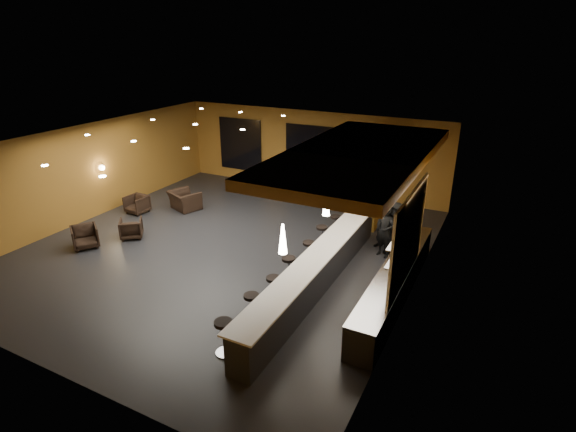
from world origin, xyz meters
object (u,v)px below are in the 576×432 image
at_px(bar_stool_3, 289,267).
at_px(armchair_b, 131,228).
at_px(bar_counter, 317,272).
at_px(staff_a, 385,232).
at_px(pendant_0, 283,239).
at_px(armchair_a, 85,237).
at_px(staff_b, 386,227).
at_px(bar_stool_5, 322,234).
at_px(bar_stool_6, 335,223).
at_px(column, 371,182).
at_px(bar_stool_1, 252,305).
at_px(pendant_2, 357,178).
at_px(bar_stool_0, 224,333).
at_px(armchair_c, 137,204).
at_px(staff_c, 394,228).
at_px(bar_stool_2, 273,286).
at_px(pendant_1, 326,203).
at_px(armchair_d, 185,200).
at_px(bar_stool_4, 309,250).
at_px(prep_counter, 395,283).

bearing_deg(bar_stool_3, armchair_b, 177.60).
relative_size(bar_counter, staff_a, 4.77).
distance_m(pendant_0, armchair_a, 8.08).
distance_m(staff_b, bar_stool_5, 2.08).
relative_size(staff_b, bar_stool_6, 2.16).
xyz_separation_m(staff_a, armchair_a, (-8.85, -3.79, -0.47)).
distance_m(armchair_b, bar_stool_3, 6.17).
height_order(column, armchair_a, column).
distance_m(armchair_a, bar_stool_5, 7.71).
height_order(staff_a, bar_stool_1, staff_a).
height_order(pendant_2, bar_stool_1, pendant_2).
xyz_separation_m(bar_stool_0, bar_stool_6, (-0.13, 6.91, -0.08)).
height_order(staff_b, bar_stool_3, staff_b).
distance_m(pendant_0, bar_stool_3, 2.79).
xyz_separation_m(column, armchair_c, (-8.47, -2.62, -1.40)).
distance_m(staff_c, bar_stool_5, 2.30).
distance_m(bar_stool_1, bar_stool_2, 0.99).
xyz_separation_m(pendant_0, bar_stool_1, (-0.77, -0.14, -1.85)).
relative_size(pendant_1, armchair_a, 0.88).
relative_size(pendant_2, bar_stool_5, 0.93).
xyz_separation_m(staff_a, armchair_d, (-8.16, 0.40, -0.47)).
distance_m(armchair_a, armchair_d, 4.25).
bearing_deg(bar_stool_4, bar_stool_2, -88.44).
distance_m(staff_c, bar_stool_6, 2.23).
xyz_separation_m(bar_stool_2, bar_stool_5, (-0.15, 3.54, -0.00)).
xyz_separation_m(bar_counter, armchair_b, (-6.99, 0.18, -0.17)).
distance_m(armchair_c, bar_stool_3, 7.91).
height_order(armchair_d, bar_stool_6, armchair_d).
xyz_separation_m(bar_counter, staff_b, (1.00, 3.24, 0.27)).
height_order(bar_counter, bar_stool_1, bar_counter).
distance_m(prep_counter, staff_b, 2.94).
xyz_separation_m(prep_counter, bar_stool_0, (-2.72, -3.89, 0.10)).
bearing_deg(armchair_a, staff_c, -30.75).
xyz_separation_m(prep_counter, bar_stool_4, (-2.78, 0.66, 0.05)).
xyz_separation_m(armchair_a, armchair_c, (-0.70, 3.04, -0.02)).
relative_size(pendant_0, staff_c, 0.40).
relative_size(armchair_d, bar_stool_5, 1.50).
bearing_deg(bar_stool_4, pendant_0, -76.09).
xyz_separation_m(armchair_b, armchair_c, (-1.48, 1.79, 0.01)).
distance_m(staff_b, bar_stool_4, 2.75).
bearing_deg(staff_a, bar_stool_1, -90.75).
relative_size(armchair_c, bar_stool_0, 0.92).
bearing_deg(bar_stool_1, armchair_b, 159.49).
height_order(staff_b, armchair_a, staff_b).
xyz_separation_m(staff_b, armchair_b, (-7.99, -3.06, -0.43)).
xyz_separation_m(pendant_0, armchair_d, (-7.08, 5.13, -1.98)).
bearing_deg(bar_counter, pendant_1, 90.00).
height_order(armchair_d, bar_stool_3, bar_stool_3).
xyz_separation_m(prep_counter, bar_stool_3, (-2.83, -0.57, 0.07)).
distance_m(prep_counter, bar_stool_0, 4.74).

